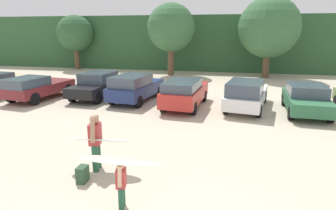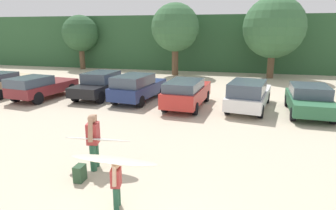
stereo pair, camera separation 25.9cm
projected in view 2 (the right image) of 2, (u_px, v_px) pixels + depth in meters
hillside_ridge at (224, 42)px, 33.35m from camera, size 108.00×12.00×5.41m
tree_center at (80, 34)px, 29.81m from camera, size 3.66×3.66×5.49m
tree_far_left at (175, 28)px, 25.49m from camera, size 4.21×4.21×6.32m
tree_far_right at (274, 28)px, 23.87m from camera, size 5.04×5.04×6.73m
parked_car_tan at (5, 83)px, 18.20m from camera, size 2.05×4.31×1.46m
parked_car_maroon at (40, 86)px, 17.12m from camera, size 2.37×4.40×1.42m
parked_car_black at (101, 84)px, 17.68m from camera, size 1.99×4.53×1.52m
parked_car_navy at (137, 87)px, 16.61m from camera, size 2.30×4.46×1.57m
parked_car_red at (187, 92)px, 15.26m from camera, size 2.06×4.49×1.51m
parked_car_white at (249, 94)px, 14.82m from camera, size 2.52×4.95×1.56m
parked_car_forest_green at (309, 99)px, 14.05m from camera, size 2.04×4.23×1.41m
person_adult at (93, 138)px, 8.41m from camera, size 0.38×0.71×1.66m
person_child at (116, 182)px, 6.57m from camera, size 0.26×0.49×1.15m
surfboard_white at (97, 139)px, 8.38m from camera, size 2.05×0.71×0.27m
surfboard_cream at (114, 160)px, 6.56m from camera, size 2.12×0.61×0.17m
backpack_dropped at (80, 173)px, 7.86m from camera, size 0.24×0.34×0.45m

